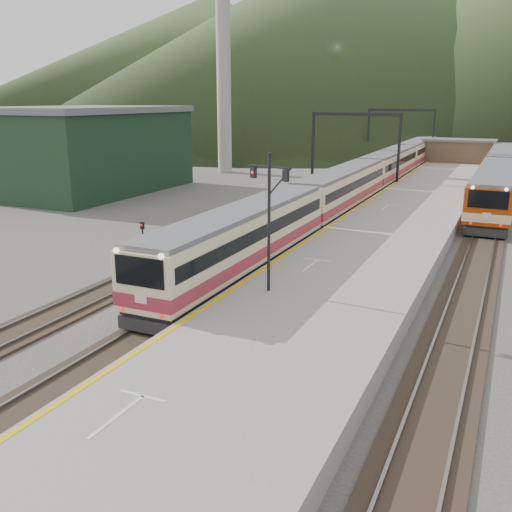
% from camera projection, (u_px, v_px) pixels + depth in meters
% --- Properties ---
extents(track_main, '(2.60, 200.00, 0.23)m').
position_uv_depth(track_main, '(338.00, 215.00, 47.13)').
color(track_main, black).
rests_on(track_main, ground).
extents(track_far, '(2.60, 200.00, 0.23)m').
position_uv_depth(track_far, '(282.00, 210.00, 49.13)').
color(track_far, black).
rests_on(track_far, ground).
extents(track_second, '(2.60, 200.00, 0.23)m').
position_uv_depth(track_second, '(487.00, 228.00, 42.54)').
color(track_second, black).
rests_on(track_second, ground).
extents(platform, '(8.00, 100.00, 1.00)m').
position_uv_depth(platform, '(403.00, 220.00, 43.03)').
color(platform, gray).
rests_on(platform, ground).
extents(gantry_near, '(9.55, 0.25, 8.00)m').
position_uv_depth(gantry_near, '(355.00, 136.00, 59.96)').
color(gantry_near, black).
rests_on(gantry_near, ground).
extents(gantry_far, '(9.55, 0.25, 8.00)m').
position_uv_depth(gantry_far, '(400.00, 126.00, 81.89)').
color(gantry_far, black).
rests_on(gantry_far, ground).
extents(warehouse, '(14.50, 20.50, 8.60)m').
position_uv_depth(warehouse, '(84.00, 149.00, 58.93)').
color(warehouse, black).
rests_on(warehouse, ground).
extents(smokestack, '(1.80, 1.80, 30.00)m').
position_uv_depth(smokestack, '(223.00, 52.00, 71.23)').
color(smokestack, '#9E998E').
rests_on(smokestack, ground).
extents(station_shed, '(9.40, 4.40, 3.10)m').
position_uv_depth(station_shed, '(459.00, 150.00, 77.57)').
color(station_shed, brown).
rests_on(station_shed, platform).
extents(hill_a, '(180.00, 180.00, 60.00)m').
position_uv_depth(hill_a, '(355.00, 33.00, 186.72)').
color(hill_a, '#374F25').
rests_on(hill_a, ground).
extents(hill_d, '(200.00, 200.00, 55.00)m').
position_uv_depth(hill_d, '(214.00, 58.00, 263.18)').
color(hill_d, '#374F25').
rests_on(hill_d, ground).
extents(main_train, '(2.75, 75.54, 3.36)m').
position_uv_depth(main_train, '(369.00, 178.00, 55.66)').
color(main_train, beige).
rests_on(main_train, track_main).
extents(second_train, '(3.13, 42.54, 3.82)m').
position_uv_depth(second_train, '(499.00, 173.00, 57.05)').
color(second_train, '#A53105').
rests_on(second_train, track_second).
extents(signal_mast, '(2.13, 0.76, 6.16)m').
position_uv_depth(signal_mast, '(269.00, 208.00, 24.72)').
color(signal_mast, black).
rests_on(signal_mast, platform).
extents(short_signal_b, '(0.22, 0.17, 2.27)m').
position_uv_depth(short_signal_b, '(260.00, 223.00, 37.63)').
color(short_signal_b, black).
rests_on(short_signal_b, ground).
extents(short_signal_c, '(0.23, 0.17, 2.27)m').
position_uv_depth(short_signal_c, '(143.00, 235.00, 34.17)').
color(short_signal_c, black).
rests_on(short_signal_c, ground).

